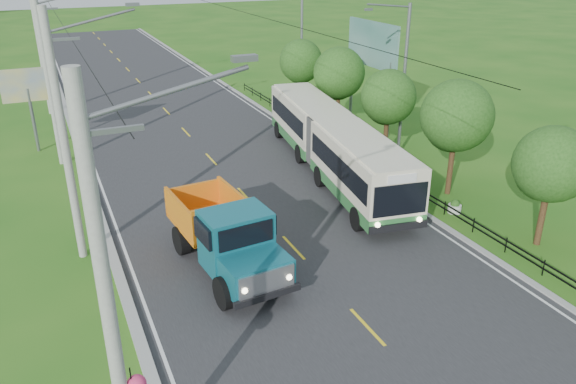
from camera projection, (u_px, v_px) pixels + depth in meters
ground at (367, 327)px, 19.03m from camera, size 240.00×240.00×0.00m
road at (202, 149)px, 35.75m from camera, size 14.00×120.00×0.02m
curb_left at (83, 165)px, 33.03m from camera, size 0.40×120.00×0.15m
curb_right at (303, 135)px, 38.42m from camera, size 0.30×120.00×0.10m
edge_line_left at (93, 164)px, 33.25m from camera, size 0.12×120.00×0.00m
edge_line_right at (296, 136)px, 38.24m from camera, size 0.12×120.00×0.00m
centre_dash at (367, 327)px, 19.02m from camera, size 0.12×2.20×0.00m
railing_right at (359, 157)px, 33.62m from camera, size 0.04×40.00×0.60m
pole_nearest at (112, 315)px, 11.46m from camera, size 3.51×0.44×10.00m
pole_near at (65, 139)px, 21.42m from camera, size 3.51×0.32×10.00m
pole_mid at (49, 78)px, 31.45m from camera, size 3.51×0.32×10.00m
pole_far at (40, 47)px, 41.49m from camera, size 3.51×0.32×10.00m
tree_second at (550, 167)px, 23.11m from camera, size 3.18×3.26×5.30m
tree_third at (455, 119)px, 27.94m from camera, size 3.60×3.62×6.00m
tree_fourth at (388, 99)px, 33.12m from camera, size 3.24×3.31×5.40m
tree_fifth at (339, 76)px, 38.03m from camera, size 3.48×3.52×5.80m
tree_back at (301, 63)px, 43.12m from camera, size 3.30×3.36×5.50m
streetlight_mid at (402, 77)px, 32.77m from camera, size 3.02×0.20×9.07m
streetlight_far at (300, 43)px, 44.47m from camera, size 3.02×0.20×9.07m
planter_near at (455, 207)px, 27.16m from camera, size 0.64×0.64×0.67m
planter_mid at (368, 156)px, 33.85m from camera, size 0.64×0.64×0.67m
planter_far at (309, 121)px, 40.54m from camera, size 0.64×0.64×0.67m
billboard_left at (28, 90)px, 33.99m from camera, size 3.00×0.20×5.20m
billboard_right at (372, 51)px, 38.23m from camera, size 0.24×6.00×7.30m
bus at (333, 141)px, 31.18m from camera, size 5.21×17.15×3.27m
dump_truck at (226, 232)px, 21.85m from camera, size 3.26×7.14×2.91m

